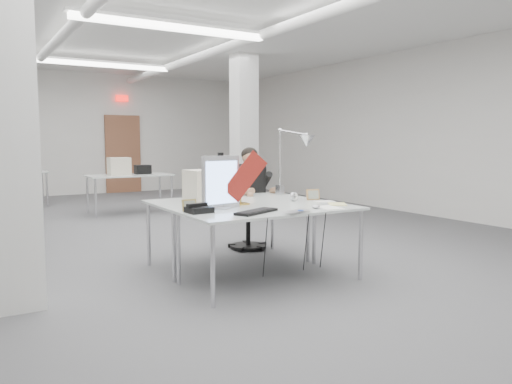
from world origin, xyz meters
TOP-DOWN VIEW (x-y plane):
  - room_shell at (0.04, 0.13)m, footprint 10.04×14.04m
  - desk_main at (0.00, -2.50)m, footprint 1.80×0.90m
  - desk_second at (0.00, -1.60)m, footprint 1.80×0.90m
  - bg_desk_a at (0.20, 3.00)m, footprint 1.60×0.80m
  - bg_desk_b at (-1.80, 5.20)m, footprint 1.60×0.80m
  - office_chair at (0.59, -1.01)m, footprint 0.57×0.57m
  - seated_person at (0.59, -1.06)m, footprint 0.62×0.71m
  - monitor at (-0.43, -2.24)m, footprint 0.43×0.10m
  - pennant at (-0.17, -2.27)m, footprint 0.48×0.07m
  - keyboard at (-0.28, -2.68)m, footprint 0.52×0.36m
  - laptop at (0.06, -2.92)m, footprint 0.33×0.26m
  - mouse at (0.38, -2.73)m, footprint 0.11×0.09m
  - bankers_lamp at (-0.12, -2.08)m, footprint 0.33×0.19m
  - desk_phone at (-0.74, -2.39)m, footprint 0.24×0.22m
  - picture_frame_left at (-0.77, -2.24)m, footprint 0.15×0.04m
  - picture_frame_right at (0.79, -2.13)m, footprint 0.16×0.08m
  - desk_clock at (0.54, -2.12)m, footprint 0.11×0.07m
  - paper_stack_a at (0.53, -2.75)m, footprint 0.22×0.30m
  - paper_stack_b at (0.77, -2.59)m, footprint 0.29×0.30m
  - paper_stack_c at (0.80, -2.33)m, footprint 0.24×0.19m
  - beige_monitor at (-0.30, -1.55)m, footprint 0.40×0.38m
  - architect_lamp at (0.78, -1.73)m, footprint 0.25×0.65m

SIDE VIEW (x-z plane):
  - office_chair at x=0.59m, z-range 0.00..0.97m
  - desk_main at x=0.00m, z-range 0.73..0.75m
  - desk_second at x=0.00m, z-range 0.73..0.75m
  - bg_desk_a at x=0.20m, z-range 0.73..0.75m
  - bg_desk_b at x=-1.80m, z-range 0.73..0.75m
  - paper_stack_a at x=0.53m, z-range 0.76..0.76m
  - paper_stack_c at x=0.80m, z-range 0.76..0.76m
  - paper_stack_b at x=0.77m, z-range 0.76..0.76m
  - laptop at x=0.06m, z-range 0.76..0.78m
  - keyboard at x=-0.28m, z-range 0.76..0.78m
  - mouse at x=0.38m, z-range 0.76..0.79m
  - desk_phone at x=-0.74m, z-range 0.76..0.81m
  - desk_clock at x=0.54m, z-range 0.75..0.86m
  - picture_frame_left at x=-0.77m, z-range 0.75..0.87m
  - picture_frame_right at x=0.79m, z-range 0.75..0.88m
  - seated_person at x=0.59m, z-range 0.44..1.36m
  - beige_monitor at x=-0.30m, z-range 0.76..1.10m
  - bankers_lamp at x=-0.12m, z-range 0.75..1.10m
  - monitor at x=-0.43m, z-range 0.76..1.28m
  - pennant at x=-0.17m, z-range 0.81..1.33m
  - architect_lamp at x=0.78m, z-range 0.75..1.58m
  - room_shell at x=0.04m, z-range 0.07..3.31m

